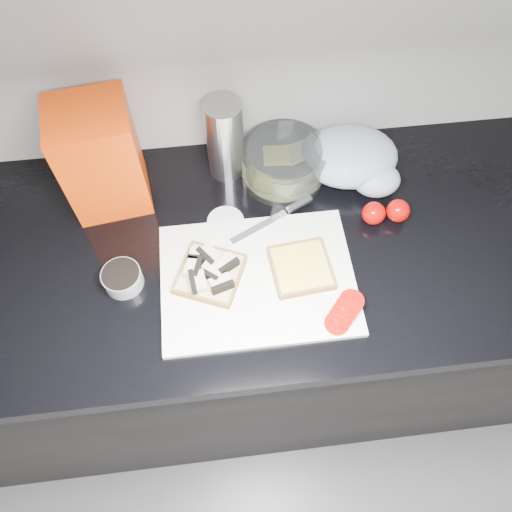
# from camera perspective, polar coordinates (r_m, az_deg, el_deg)

# --- Properties ---
(base_cabinet) EXTENTS (3.50, 0.60, 0.86)m
(base_cabinet) POSITION_cam_1_polar(r_m,az_deg,el_deg) (1.51, 1.41, -7.75)
(base_cabinet) COLOR black
(base_cabinet) RESTS_ON ground
(countertop) EXTENTS (3.50, 0.64, 0.04)m
(countertop) POSITION_cam_1_polar(r_m,az_deg,el_deg) (1.11, 1.91, 1.27)
(countertop) COLOR black
(countertop) RESTS_ON base_cabinet
(cutting_board) EXTENTS (0.40, 0.30, 0.01)m
(cutting_board) POSITION_cam_1_polar(r_m,az_deg,el_deg) (1.04, 0.19, -2.65)
(cutting_board) COLOR white
(cutting_board) RESTS_ON countertop
(bread_left) EXTENTS (0.17, 0.17, 0.04)m
(bread_left) POSITION_cam_1_polar(r_m,az_deg,el_deg) (1.03, -5.31, -1.88)
(bread_left) COLOR beige
(bread_left) RESTS_ON cutting_board
(bread_right) EXTENTS (0.14, 0.14, 0.02)m
(bread_right) POSITION_cam_1_polar(r_m,az_deg,el_deg) (1.04, 5.18, -1.35)
(bread_right) COLOR beige
(bread_right) RESTS_ON cutting_board
(tomato_slices) EXTENTS (0.10, 0.10, 0.02)m
(tomato_slices) POSITION_cam_1_polar(r_m,az_deg,el_deg) (1.00, 10.05, -6.32)
(tomato_slices) COLOR #B10704
(tomato_slices) RESTS_ON cutting_board
(knife) EXTENTS (0.20, 0.11, 0.01)m
(knife) POSITION_cam_1_polar(r_m,az_deg,el_deg) (1.12, 3.02, 4.84)
(knife) COLOR silver
(knife) RESTS_ON cutting_board
(seed_tub) EXTENTS (0.08, 0.08, 0.04)m
(seed_tub) POSITION_cam_1_polar(r_m,az_deg,el_deg) (1.06, -15.04, -2.42)
(seed_tub) COLOR #919595
(seed_tub) RESTS_ON countertop
(tub_lid) EXTENTS (0.11, 0.11, 0.01)m
(tub_lid) POSITION_cam_1_polar(r_m,az_deg,el_deg) (1.12, -3.50, 3.96)
(tub_lid) COLOR silver
(tub_lid) RESTS_ON countertop
(glass_bowl) EXTENTS (0.20, 0.20, 0.08)m
(glass_bowl) POSITION_cam_1_polar(r_m,az_deg,el_deg) (1.17, 3.15, 10.59)
(glass_bowl) COLOR silver
(glass_bowl) RESTS_ON countertop
(bread_bag) EXTENTS (0.18, 0.17, 0.25)m
(bread_bag) POSITION_cam_1_polar(r_m,az_deg,el_deg) (1.12, -17.30, 10.65)
(bread_bag) COLOR red
(bread_bag) RESTS_ON countertop
(steel_canister) EXTENTS (0.08, 0.08, 0.20)m
(steel_canister) POSITION_cam_1_polar(r_m,az_deg,el_deg) (1.14, -3.58, 13.18)
(steel_canister) COLOR #B2B2B7
(steel_canister) RESTS_ON countertop
(grocery_bag) EXTENTS (0.23, 0.20, 0.10)m
(grocery_bag) POSITION_cam_1_polar(r_m,az_deg,el_deg) (1.19, 11.05, 10.78)
(grocery_bag) COLOR #9FA8C4
(grocery_bag) RESTS_ON countertop
(whole_tomatoes) EXTENTS (0.11, 0.05, 0.05)m
(whole_tomatoes) POSITION_cam_1_polar(r_m,az_deg,el_deg) (1.14, 14.62, 4.88)
(whole_tomatoes) COLOR #B10704
(whole_tomatoes) RESTS_ON countertop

